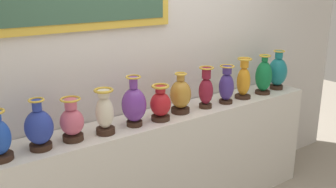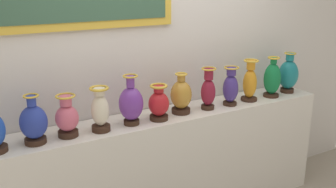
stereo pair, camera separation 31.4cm
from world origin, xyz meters
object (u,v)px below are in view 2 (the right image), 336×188
at_px(vase_burgundy, 208,91).
at_px(vase_violet, 131,103).
at_px(vase_indigo, 231,88).
at_px(vase_emerald, 272,79).
at_px(vase_teal, 288,75).
at_px(vase_ochre, 181,96).
at_px(vase_rose, 67,118).
at_px(vase_crimson, 159,104).
at_px(vase_cobalt, 34,123).
at_px(vase_amber, 250,82).
at_px(vase_ivory, 100,110).

bearing_deg(vase_burgundy, vase_violet, -179.85).
height_order(vase_indigo, vase_emerald, vase_emerald).
height_order(vase_indigo, vase_teal, vase_teal).
distance_m(vase_ochre, vase_emerald, 0.99).
distance_m(vase_rose, vase_crimson, 0.72).
bearing_deg(vase_cobalt, vase_amber, 0.21).
height_order(vase_crimson, vase_ochre, vase_ochre).
relative_size(vase_ochre, vase_indigo, 0.99).
bearing_deg(vase_amber, vase_cobalt, -179.79).
bearing_deg(vase_emerald, vase_violet, 179.90).
distance_m(vase_rose, vase_amber, 1.68).
bearing_deg(vase_cobalt, vase_ochre, 1.41).
bearing_deg(vase_crimson, vase_indigo, 0.82).
bearing_deg(vase_teal, vase_ivory, -178.91).
relative_size(vase_rose, vase_ochre, 0.90).
bearing_deg(vase_teal, vase_emerald, -173.30).
xyz_separation_m(vase_burgundy, vase_indigo, (0.24, -0.01, -0.00)).
height_order(vase_crimson, vase_indigo, vase_indigo).
distance_m(vase_indigo, vase_teal, 0.74).
distance_m(vase_crimson, vase_amber, 0.96).
distance_m(vase_crimson, vase_burgundy, 0.49).
bearing_deg(vase_emerald, vase_ochre, 178.01).
relative_size(vase_rose, vase_ivory, 0.91).
bearing_deg(vase_teal, vase_violet, -179.13).
distance_m(vase_ivory, vase_indigo, 1.21).
xyz_separation_m(vase_crimson, vase_amber, (0.96, 0.03, 0.04)).
xyz_separation_m(vase_amber, vase_teal, (0.50, 0.02, 0.01)).
bearing_deg(vase_burgundy, vase_ivory, -179.23).
xyz_separation_m(vase_violet, vase_teal, (1.70, 0.03, 0.01)).
height_order(vase_cobalt, vase_rose, vase_cobalt).
bearing_deg(vase_indigo, vase_ochre, 175.53).
bearing_deg(vase_rose, vase_crimson, -2.23).
relative_size(vase_ivory, vase_amber, 0.88).
xyz_separation_m(vase_ivory, vase_teal, (1.95, 0.04, 0.02)).
distance_m(vase_violet, vase_amber, 1.19).
bearing_deg(vase_teal, vase_burgundy, -178.60).
relative_size(vase_ivory, vase_indigo, 0.97).
bearing_deg(vase_rose, vase_ivory, -5.38).
distance_m(vase_rose, vase_ivory, 0.24).
relative_size(vase_ochre, vase_emerald, 0.89).
xyz_separation_m(vase_cobalt, vase_emerald, (2.17, -0.01, 0.02)).
bearing_deg(vase_ivory, vase_teal, 1.09).
bearing_deg(vase_teal, vase_crimson, -178.34).
bearing_deg(vase_teal, vase_amber, -178.15).
bearing_deg(vase_indigo, vase_crimson, -179.18).
xyz_separation_m(vase_ochre, vase_burgundy, (0.25, -0.03, 0.01)).
bearing_deg(vase_ivory, vase_ochre, 3.41).
distance_m(vase_violet, vase_crimson, 0.23).
xyz_separation_m(vase_ivory, vase_indigo, (1.21, 0.00, -0.00)).
bearing_deg(vase_ochre, vase_ivory, -176.59).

